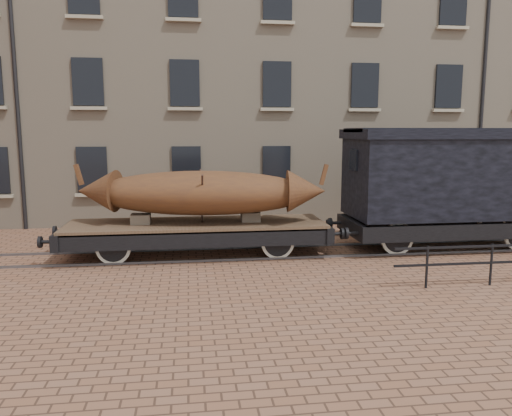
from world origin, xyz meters
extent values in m
plane|color=brown|center=(0.00, 0.00, 0.00)|extent=(90.00, 90.00, 0.00)
cube|color=#BAA98E|center=(3.00, 10.00, 7.00)|extent=(40.00, 10.00, 14.00)
cube|color=black|center=(-6.00, 4.96, 2.20)|extent=(1.10, 0.12, 1.70)
cube|color=tan|center=(-6.00, 4.90, 1.25)|extent=(1.30, 0.18, 0.12)
cube|color=black|center=(-2.50, 4.96, 2.20)|extent=(1.10, 0.12, 1.70)
cube|color=tan|center=(-2.50, 4.90, 1.25)|extent=(1.30, 0.18, 0.12)
cube|color=black|center=(1.00, 4.96, 2.20)|extent=(1.10, 0.12, 1.70)
cube|color=tan|center=(1.00, 4.90, 1.25)|extent=(1.30, 0.18, 0.12)
cube|color=black|center=(4.50, 4.96, 2.20)|extent=(1.10, 0.12, 1.70)
cube|color=tan|center=(4.50, 4.90, 1.25)|extent=(1.30, 0.18, 0.12)
cube|color=black|center=(8.00, 4.96, 2.20)|extent=(1.10, 0.12, 1.70)
cube|color=tan|center=(8.00, 4.90, 1.25)|extent=(1.30, 0.18, 0.12)
cube|color=black|center=(-6.00, 4.96, 5.40)|extent=(1.10, 0.12, 1.70)
cube|color=tan|center=(-6.00, 4.90, 4.45)|extent=(1.30, 0.18, 0.12)
cube|color=black|center=(-2.50, 4.96, 5.40)|extent=(1.10, 0.12, 1.70)
cube|color=tan|center=(-2.50, 4.90, 4.45)|extent=(1.30, 0.18, 0.12)
cube|color=black|center=(1.00, 4.96, 5.40)|extent=(1.10, 0.12, 1.70)
cube|color=tan|center=(1.00, 4.90, 4.45)|extent=(1.30, 0.18, 0.12)
cube|color=black|center=(4.50, 4.96, 5.40)|extent=(1.10, 0.12, 1.70)
cube|color=tan|center=(4.50, 4.90, 4.45)|extent=(1.30, 0.18, 0.12)
cube|color=black|center=(8.00, 4.96, 5.40)|extent=(1.10, 0.12, 1.70)
cube|color=tan|center=(8.00, 4.90, 4.45)|extent=(1.30, 0.18, 0.12)
cube|color=tan|center=(-6.00, 4.90, 7.65)|extent=(1.30, 0.18, 0.12)
cube|color=tan|center=(-2.50, 4.90, 7.65)|extent=(1.30, 0.18, 0.12)
cube|color=tan|center=(1.00, 4.90, 7.65)|extent=(1.30, 0.18, 0.12)
cube|color=black|center=(4.50, 4.96, 8.60)|extent=(1.10, 0.12, 1.70)
cube|color=tan|center=(4.50, 4.90, 7.65)|extent=(1.30, 0.18, 0.12)
cube|color=black|center=(8.00, 4.96, 8.60)|extent=(1.10, 0.12, 1.70)
cube|color=tan|center=(8.00, 4.90, 7.65)|extent=(1.30, 0.18, 0.12)
cylinder|color=black|center=(-8.50, 4.95, 7.00)|extent=(0.14, 0.14, 14.00)
cylinder|color=black|center=(9.50, 4.95, 7.00)|extent=(0.14, 0.14, 14.00)
cube|color=#59595E|center=(0.00, -0.72, 0.03)|extent=(30.00, 0.08, 0.06)
cube|color=#59595E|center=(0.00, 0.72, 0.03)|extent=(30.00, 0.08, 0.06)
cylinder|color=black|center=(3.00, -3.80, 0.50)|extent=(0.06, 0.06, 1.00)
cylinder|color=black|center=(4.60, -3.80, 0.50)|extent=(0.06, 0.06, 1.00)
cube|color=brown|center=(-2.22, 0.00, 0.93)|extent=(7.41, 2.17, 0.12)
cube|color=black|center=(-2.22, -1.01, 0.69)|extent=(7.41, 0.16, 0.44)
cube|color=black|center=(-2.22, 1.01, 0.69)|extent=(7.41, 0.16, 0.44)
cube|color=black|center=(-5.93, 0.00, 0.69)|extent=(0.22, 2.27, 0.44)
cylinder|color=black|center=(-6.20, -0.74, 0.69)|extent=(0.35, 0.10, 0.10)
cylinder|color=black|center=(-6.37, -0.74, 0.69)|extent=(0.08, 0.32, 0.32)
cylinder|color=black|center=(-6.20, 0.74, 0.69)|extent=(0.35, 0.10, 0.10)
cylinder|color=black|center=(-6.37, 0.74, 0.69)|extent=(0.08, 0.32, 0.32)
cube|color=black|center=(1.48, 0.00, 0.69)|extent=(0.22, 2.27, 0.44)
cylinder|color=black|center=(1.76, -0.74, 0.69)|extent=(0.35, 0.10, 0.10)
cylinder|color=black|center=(1.93, -0.74, 0.69)|extent=(0.08, 0.32, 0.32)
cylinder|color=black|center=(1.76, 0.74, 0.69)|extent=(0.35, 0.10, 0.10)
cylinder|color=black|center=(1.93, 0.74, 0.69)|extent=(0.08, 0.32, 0.32)
cylinder|color=black|center=(-4.49, 0.00, 0.47)|extent=(0.10, 1.88, 0.10)
cylinder|color=silver|center=(-4.49, -0.72, 0.47)|extent=(0.95, 0.07, 0.95)
cylinder|color=black|center=(-4.49, -0.72, 0.47)|extent=(0.78, 0.10, 0.78)
cube|color=black|center=(-4.49, -0.84, 0.71)|extent=(0.89, 0.08, 0.10)
cylinder|color=silver|center=(-4.49, 0.72, 0.47)|extent=(0.95, 0.07, 0.95)
cylinder|color=black|center=(-4.49, 0.72, 0.47)|extent=(0.78, 0.10, 0.78)
cube|color=black|center=(-4.49, 0.84, 0.71)|extent=(0.89, 0.08, 0.10)
cylinder|color=black|center=(0.05, 0.00, 0.47)|extent=(0.10, 1.88, 0.10)
cylinder|color=silver|center=(0.05, -0.72, 0.47)|extent=(0.95, 0.07, 0.95)
cylinder|color=black|center=(0.05, -0.72, 0.47)|extent=(0.78, 0.10, 0.78)
cube|color=black|center=(0.05, -0.84, 0.71)|extent=(0.89, 0.08, 0.10)
cylinder|color=silver|center=(0.05, 0.72, 0.47)|extent=(0.95, 0.07, 0.95)
cylinder|color=black|center=(0.05, 0.72, 0.47)|extent=(0.78, 0.10, 0.78)
cube|color=black|center=(0.05, 0.84, 0.71)|extent=(0.89, 0.08, 0.10)
cube|color=black|center=(-2.22, 0.00, 0.54)|extent=(3.95, 0.06, 0.06)
cube|color=#696354|center=(-3.80, 0.00, 1.13)|extent=(0.54, 0.49, 0.28)
cube|color=#696354|center=(-0.64, 0.00, 1.13)|extent=(0.54, 0.49, 0.28)
ellipsoid|color=brown|center=(-2.06, 0.00, 1.85)|extent=(6.58, 2.80, 1.27)
cone|color=brown|center=(-5.05, 0.40, 1.91)|extent=(1.25, 1.34, 1.21)
cube|color=brown|center=(-5.54, 0.46, 2.38)|extent=(0.27, 0.16, 0.61)
cone|color=brown|center=(0.94, -0.40, 1.91)|extent=(1.25, 1.34, 1.21)
cube|color=brown|center=(1.43, -0.46, 2.38)|extent=(0.27, 0.16, 0.61)
cylinder|color=#3A2A23|center=(-2.06, -0.52, 1.72)|extent=(0.05, 1.09, 1.50)
cylinder|color=#3A2A23|center=(-2.06, 0.52, 1.72)|extent=(0.05, 1.09, 1.50)
cube|color=black|center=(5.56, -1.13, 0.72)|extent=(6.15, 0.16, 0.46)
cube|color=black|center=(5.56, 1.13, 0.72)|extent=(6.15, 0.16, 0.46)
cube|color=black|center=(2.48, 0.00, 0.72)|extent=(0.23, 2.46, 0.46)
cylinder|color=black|center=(2.02, -0.82, 0.72)|extent=(0.08, 0.33, 0.33)
cylinder|color=black|center=(2.02, 0.82, 0.72)|extent=(0.08, 0.33, 0.33)
cylinder|color=black|center=(3.61, 0.00, 0.49)|extent=(0.10, 1.95, 0.10)
cylinder|color=silver|center=(3.61, -0.72, 0.49)|extent=(0.98, 0.07, 0.98)
cylinder|color=black|center=(3.61, -0.72, 0.49)|extent=(0.81, 0.10, 0.81)
cylinder|color=silver|center=(3.61, 0.72, 0.49)|extent=(0.98, 0.07, 0.98)
cylinder|color=black|center=(3.61, 0.72, 0.49)|extent=(0.81, 0.10, 0.81)
cylinder|color=black|center=(7.51, 0.00, 0.49)|extent=(0.10, 1.95, 0.10)
cylinder|color=silver|center=(7.51, 0.72, 0.49)|extent=(0.98, 0.07, 0.98)
cylinder|color=black|center=(7.51, 0.72, 0.49)|extent=(0.81, 0.10, 0.81)
cube|color=black|center=(5.56, 0.00, 2.20)|extent=(6.15, 2.46, 2.36)
cube|color=black|center=(5.56, 0.00, 3.53)|extent=(6.34, 2.61, 0.29)
cube|color=black|center=(5.56, 0.00, 3.64)|extent=(6.34, 1.74, 0.12)
cube|color=black|center=(2.46, 0.00, 2.77)|extent=(0.08, 0.62, 0.62)
camera|label=1|loc=(-2.40, -14.35, 3.58)|focal=35.00mm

